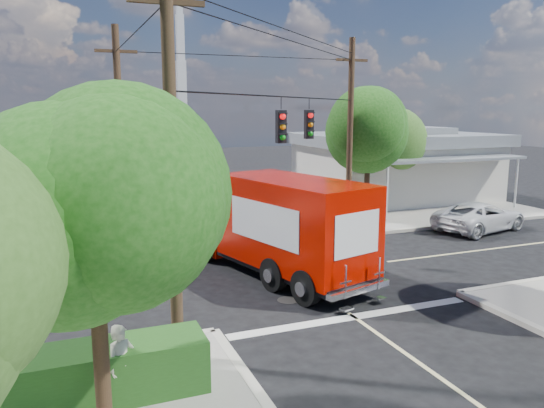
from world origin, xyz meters
TOP-DOWN VIEW (x-y plane):
  - ground at (0.00, 0.00)m, footprint 120.00×120.00m
  - sidewalk_ne at (10.88, 10.88)m, footprint 14.12×14.12m
  - road_markings at (0.00, -1.47)m, footprint 32.00×32.00m
  - building_ne at (12.50, 11.97)m, footprint 11.80×10.20m
  - radio_tower at (0.50, 20.00)m, footprint 0.80×0.80m
  - tree_sw_front at (-6.99, -7.54)m, footprint 3.88×3.78m
  - tree_ne_front at (7.21, 6.76)m, footprint 4.21×4.14m
  - tree_ne_back at (9.81, 8.96)m, footprint 3.77×3.66m
  - palm_nw_front at (-7.50, 7.50)m, footprint 3.01×3.08m
  - palm_nw_back at (-9.50, 9.00)m, footprint 3.01×3.08m
  - utility_poles at (-1.58, 1.60)m, footprint 12.00×10.68m
  - picket_fence at (-7.80, -5.60)m, footprint 5.94×0.06m
  - hedge_sw at (-8.00, -6.40)m, footprint 6.20×1.20m
  - vending_boxes at (6.50, 6.20)m, footprint 1.90×0.50m
  - delivery_truck at (-0.50, -0.02)m, footprint 4.44×8.46m
  - parked_car at (11.15, 2.89)m, footprint 5.43×3.40m
  - pedestrian at (-6.61, -6.82)m, footprint 0.72×0.65m

SIDE VIEW (x-z plane):
  - ground at x=0.00m, z-range 0.00..0.00m
  - road_markings at x=0.00m, z-range 0.00..0.01m
  - sidewalk_ne at x=10.88m, z-range 0.00..0.14m
  - picket_fence at x=-7.80m, z-range 0.18..1.18m
  - hedge_sw at x=-8.00m, z-range 0.14..1.24m
  - vending_boxes at x=6.50m, z-range 0.14..1.24m
  - parked_car at x=11.15m, z-range 0.00..1.40m
  - pedestrian at x=-6.61m, z-range 0.14..1.79m
  - delivery_truck at x=-0.50m, z-range 0.03..3.54m
  - building_ne at x=12.50m, z-range 0.07..4.57m
  - tree_ne_back at x=9.81m, z-range 1.27..7.10m
  - tree_sw_front at x=-6.99m, z-range 1.32..7.35m
  - palm_nw_back at x=-9.50m, z-range 2.08..7.27m
  - utility_poles at x=-1.58m, z-range 0.17..9.17m
  - tree_ne_front at x=7.21m, z-range 1.44..8.09m
  - palm_nw_front at x=-7.50m, z-range 2.25..7.84m
  - radio_tower at x=0.50m, z-range -2.86..14.14m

